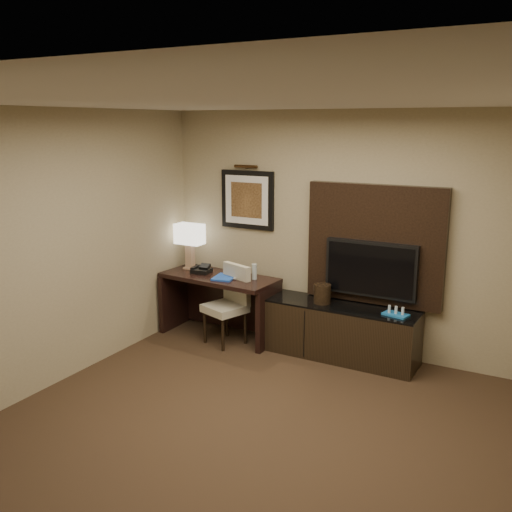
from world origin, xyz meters
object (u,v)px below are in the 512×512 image
Objects in this scene: credenza at (337,331)px; tv at (371,269)px; desk at (220,306)px; desk_phone at (201,269)px; minibar_tray at (396,311)px; table_lamp at (190,245)px; desk_chair at (225,308)px; water_bottle at (254,272)px; ice_bucket at (322,294)px.

credenza is 0.79m from tv.
credenza is (1.50, 0.07, -0.08)m from desk.
minibar_tray is at bearing -6.86° from desk_phone.
minibar_tray is (2.65, -0.10, -0.41)m from table_lamp.
water_bottle reaches higher than desk_chair.
table_lamp is 0.36m from desk_phone.
desk_chair is 1.18m from ice_bucket.
desk is 1.92m from tv.
ice_bucket is at bearing 30.65° from desk_chair.
desk_chair is (-1.61, -0.39, -0.58)m from tv.
table_lamp reaches higher than ice_bucket.
tv is (1.80, 0.21, 0.64)m from desk.
ice_bucket reaches higher than credenza.
table_lamp is at bearing 170.97° from desk.
tv reaches higher than desk.
ice_bucket is (1.13, 0.23, 0.27)m from desk_chair.
desk_phone is at bearing -177.32° from credenza.
tv is 1.65× the size of table_lamp.
desk_chair is 4.82× the size of water_bottle.
tv is at bearing 150.69° from minibar_tray.
desk_phone reaches higher than ice_bucket.
table_lamp is 2.38× the size of minibar_tray.
table_lamp reaches higher than desk_chair.
water_bottle reaches higher than credenza.
tv is 2.08m from desk_phone.
desk_chair is at bearing -30.24° from desk_phone.
desk_phone reaches higher than desk.
minibar_tray is (0.65, -0.05, 0.35)m from credenza.
desk is at bearing -171.75° from water_bottle.
water_bottle is at bearing -178.95° from credenza.
tv is at bearing 2.28° from table_lamp.
tv is 1.37m from water_bottle.
water_bottle is 0.72× the size of minibar_tray.
desk_phone is 2.41m from minibar_tray.
desk_chair is (0.19, -0.18, 0.06)m from desk.
ice_bucket is at bearing -2.36° from table_lamp.
table_lamp is 2.68m from minibar_tray.
desk is at bearing 155.41° from desk_chair.
desk is 6.55× the size of desk_phone.
ice_bucket is at bearing -5.80° from desk_phone.
table_lamp is 0.97m from water_bottle.
desk_phone is (-1.76, -0.06, 0.51)m from credenza.
desk is at bearing -173.33° from tv.
credenza is at bearing 8.39° from ice_bucket.
credenza is 0.74m from minibar_tray.
desk is 0.65m from water_bottle.
desk is 5.57× the size of minibar_tray.
desk_chair is 1.46× the size of table_lamp.
table_lamp is 3.31× the size of water_bottle.
desk_phone is 0.71m from water_bottle.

